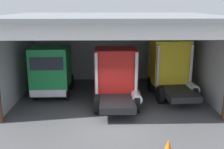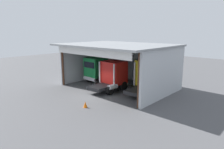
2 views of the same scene
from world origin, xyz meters
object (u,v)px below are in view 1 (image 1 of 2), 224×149
truck_green_left_bay (51,70)px  oil_drum (135,75)px  truck_red_center_left_bay (116,76)px  truck_yellow_center_right_bay (170,67)px  traffic_cone (168,146)px  tool_cart (172,75)px

truck_green_left_bay → oil_drum: size_ratio=4.90×
truck_red_center_left_bay → truck_yellow_center_right_bay: (3.67, 1.68, 0.12)m
truck_green_left_bay → truck_yellow_center_right_bay: bearing=-179.0°
truck_green_left_bay → truck_red_center_left_bay: bearing=159.7°
traffic_cone → truck_yellow_center_right_bay: bearing=76.7°
truck_yellow_center_right_bay → traffic_cone: (-1.76, -7.43, -1.61)m
truck_green_left_bay → truck_red_center_left_bay: (4.15, -1.53, -0.00)m
truck_yellow_center_right_bay → traffic_cone: size_ratio=8.77×
oil_drum → truck_red_center_left_bay: bearing=-108.5°
truck_yellow_center_right_bay → tool_cart: truck_yellow_center_right_bay is taller
truck_yellow_center_right_bay → traffic_cone: truck_yellow_center_right_bay is taller
truck_red_center_left_bay → traffic_cone: bearing=-71.5°
oil_drum → tool_cart: bearing=-5.9°
truck_red_center_left_bay → tool_cart: (4.62, 4.86, -1.26)m
truck_green_left_bay → traffic_cone: 9.59m
oil_drum → tool_cart: size_ratio=0.95×
truck_yellow_center_right_bay → oil_drum: (-1.95, 3.47, -1.42)m
tool_cart → oil_drum: bearing=174.1°
oil_drum → tool_cart: (2.90, -0.30, 0.03)m
oil_drum → truck_green_left_bay: bearing=-148.3°
tool_cart → truck_yellow_center_right_bay: bearing=-106.6°
truck_green_left_bay → traffic_cone: (6.07, -7.27, -1.49)m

